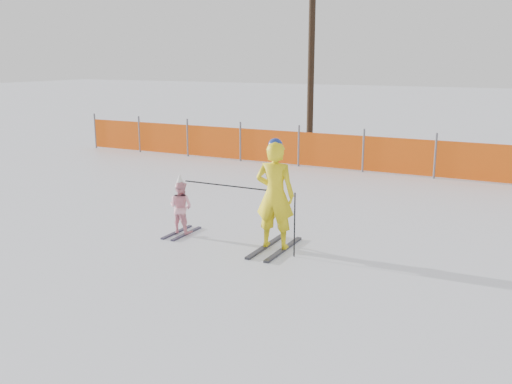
{
  "coord_description": "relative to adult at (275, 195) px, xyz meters",
  "views": [
    {
      "loc": [
        4.24,
        -7.87,
        3.21
      ],
      "look_at": [
        0.0,
        0.5,
        1.0
      ],
      "focal_mm": 40.0,
      "sensor_mm": 36.0,
      "label": 1
    }
  ],
  "objects": [
    {
      "name": "ground",
      "position": [
        -0.31,
        -0.61,
        -0.96
      ],
      "size": [
        120.0,
        120.0,
        0.0
      ],
      "primitive_type": "plane",
      "color": "white",
      "rests_on": "ground"
    },
    {
      "name": "adult",
      "position": [
        0.0,
        0.0,
        0.0
      ],
      "size": [
        0.72,
        1.4,
        1.92
      ],
      "color": "black",
      "rests_on": "ground"
    },
    {
      "name": "child",
      "position": [
        -1.93,
        0.01,
        -0.44
      ],
      "size": [
        0.47,
        0.93,
        1.15
      ],
      "color": "black",
      "rests_on": "ground"
    },
    {
      "name": "ski_poles",
      "position": [
        -0.41,
        -0.08,
        -0.13
      ],
      "size": [
        2.27,
        0.23,
        1.09
      ],
      "color": "black",
      "rests_on": "ground"
    },
    {
      "name": "safety_fence",
      "position": [
        -2.28,
        7.31,
        -0.41
      ],
      "size": [
        16.75,
        0.06,
        1.25
      ],
      "color": "#595960",
      "rests_on": "ground"
    },
    {
      "name": "tree_trunks",
      "position": [
        2.6,
        10.07,
        1.92
      ],
      "size": [
        10.9,
        2.56,
        6.21
      ],
      "color": "black",
      "rests_on": "ground"
    }
  ]
}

